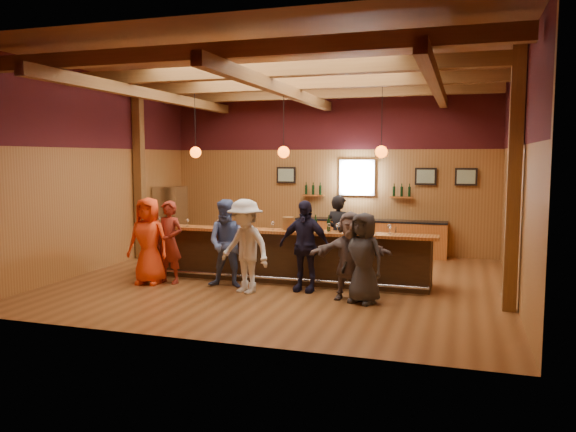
{
  "coord_description": "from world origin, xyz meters",
  "views": [
    {
      "loc": [
        3.56,
        -11.02,
        2.6
      ],
      "look_at": [
        0.0,
        0.3,
        1.35
      ],
      "focal_mm": 35.0,
      "sensor_mm": 36.0,
      "label": 1
    }
  ],
  "objects_px": {
    "bar_counter": "(287,256)",
    "customer_redvest": "(169,242)",
    "customer_denim": "(228,243)",
    "ice_bucket": "(288,223)",
    "customer_orange": "(148,241)",
    "back_bar_cabinet": "(370,237)",
    "stainless_fridge": "(171,219)",
    "customer_white": "(245,246)",
    "bottle_a": "(316,224)",
    "customer_navy": "(304,246)",
    "customer_dark": "(363,258)",
    "customer_brown": "(350,255)",
    "bartender": "(339,235)"
  },
  "relations": [
    {
      "from": "customer_orange",
      "to": "customer_navy",
      "type": "relative_size",
      "value": 1.0
    },
    {
      "from": "bar_counter",
      "to": "customer_orange",
      "type": "xyz_separation_m",
      "value": [
        -2.6,
        -1.19,
        0.37
      ]
    },
    {
      "from": "bar_counter",
      "to": "stainless_fridge",
      "type": "xyz_separation_m",
      "value": [
        -4.12,
        2.45,
        0.38
      ]
    },
    {
      "from": "stainless_fridge",
      "to": "customer_dark",
      "type": "distance_m",
      "value": 7.12
    },
    {
      "from": "customer_denim",
      "to": "customer_white",
      "type": "relative_size",
      "value": 0.98
    },
    {
      "from": "customer_redvest",
      "to": "back_bar_cabinet",
      "type": "bearing_deg",
      "value": 60.81
    },
    {
      "from": "ice_bucket",
      "to": "customer_orange",
      "type": "bearing_deg",
      "value": -160.73
    },
    {
      "from": "customer_redvest",
      "to": "customer_brown",
      "type": "bearing_deg",
      "value": 4.8
    },
    {
      "from": "customer_orange",
      "to": "customer_redvest",
      "type": "distance_m",
      "value": 0.42
    },
    {
      "from": "ice_bucket",
      "to": "stainless_fridge",
      "type": "bearing_deg",
      "value": 147.53
    },
    {
      "from": "customer_white",
      "to": "customer_navy",
      "type": "xyz_separation_m",
      "value": [
        1.04,
        0.48,
        -0.02
      ]
    },
    {
      "from": "customer_navy",
      "to": "customer_brown",
      "type": "height_order",
      "value": "customer_navy"
    },
    {
      "from": "customer_orange",
      "to": "customer_denim",
      "type": "relative_size",
      "value": 1.01
    },
    {
      "from": "bar_counter",
      "to": "customer_orange",
      "type": "bearing_deg",
      "value": -155.45
    },
    {
      "from": "customer_denim",
      "to": "back_bar_cabinet",
      "type": "bearing_deg",
      "value": 57.95
    },
    {
      "from": "customer_white",
      "to": "bartender",
      "type": "height_order",
      "value": "customer_white"
    },
    {
      "from": "bottle_a",
      "to": "stainless_fridge",
      "type": "bearing_deg",
      "value": 151.31
    },
    {
      "from": "customer_denim",
      "to": "customer_dark",
      "type": "height_order",
      "value": "customer_denim"
    },
    {
      "from": "customer_denim",
      "to": "bartender",
      "type": "bearing_deg",
      "value": 36.88
    },
    {
      "from": "customer_brown",
      "to": "ice_bucket",
      "type": "bearing_deg",
      "value": 132.06
    },
    {
      "from": "customer_brown",
      "to": "bottle_a",
      "type": "bearing_deg",
      "value": 116.77
    },
    {
      "from": "bar_counter",
      "to": "customer_denim",
      "type": "bearing_deg",
      "value": -133.46
    },
    {
      "from": "bar_counter",
      "to": "stainless_fridge",
      "type": "distance_m",
      "value": 4.81
    },
    {
      "from": "customer_navy",
      "to": "bottle_a",
      "type": "bearing_deg",
      "value": 92.88
    },
    {
      "from": "customer_denim",
      "to": "bottle_a",
      "type": "distance_m",
      "value": 1.82
    },
    {
      "from": "customer_orange",
      "to": "bartender",
      "type": "height_order",
      "value": "customer_orange"
    },
    {
      "from": "customer_redvest",
      "to": "customer_denim",
      "type": "xyz_separation_m",
      "value": [
        1.3,
        0.04,
        0.03
      ]
    },
    {
      "from": "stainless_fridge",
      "to": "customer_navy",
      "type": "distance_m",
      "value": 5.78
    },
    {
      "from": "back_bar_cabinet",
      "to": "customer_navy",
      "type": "distance_m",
      "value": 4.47
    },
    {
      "from": "customer_orange",
      "to": "ice_bucket",
      "type": "bearing_deg",
      "value": 15.77
    },
    {
      "from": "customer_navy",
      "to": "customer_dark",
      "type": "relative_size",
      "value": 1.09
    },
    {
      "from": "customer_redvest",
      "to": "bartender",
      "type": "bearing_deg",
      "value": 37.63
    },
    {
      "from": "stainless_fridge",
      "to": "customer_white",
      "type": "distance_m",
      "value": 5.29
    },
    {
      "from": "bar_counter",
      "to": "customer_white",
      "type": "height_order",
      "value": "customer_white"
    },
    {
      "from": "bar_counter",
      "to": "customer_brown",
      "type": "distance_m",
      "value": 2.01
    },
    {
      "from": "customer_orange",
      "to": "customer_brown",
      "type": "relative_size",
      "value": 1.1
    },
    {
      "from": "customer_navy",
      "to": "bottle_a",
      "type": "relative_size",
      "value": 5.51
    },
    {
      "from": "customer_orange",
      "to": "customer_dark",
      "type": "relative_size",
      "value": 1.1
    },
    {
      "from": "customer_redvest",
      "to": "customer_dark",
      "type": "height_order",
      "value": "customer_redvest"
    },
    {
      "from": "customer_orange",
      "to": "back_bar_cabinet",
      "type": "bearing_deg",
      "value": 48.02
    },
    {
      "from": "customer_orange",
      "to": "ice_bucket",
      "type": "height_order",
      "value": "customer_orange"
    },
    {
      "from": "bar_counter",
      "to": "customer_redvest",
      "type": "bearing_deg",
      "value": -155.55
    },
    {
      "from": "stainless_fridge",
      "to": "customer_dark",
      "type": "xyz_separation_m",
      "value": [
        5.99,
        -3.85,
        -0.09
      ]
    },
    {
      "from": "customer_white",
      "to": "ice_bucket",
      "type": "height_order",
      "value": "customer_white"
    },
    {
      "from": "back_bar_cabinet",
      "to": "ice_bucket",
      "type": "relative_size",
      "value": 15.29
    },
    {
      "from": "customer_redvest",
      "to": "bartender",
      "type": "relative_size",
      "value": 0.96
    },
    {
      "from": "stainless_fridge",
      "to": "ice_bucket",
      "type": "height_order",
      "value": "stainless_fridge"
    },
    {
      "from": "customer_denim",
      "to": "customer_white",
      "type": "xyz_separation_m",
      "value": [
        0.51,
        -0.36,
        0.02
      ]
    },
    {
      "from": "customer_redvest",
      "to": "ice_bucket",
      "type": "height_order",
      "value": "customer_redvest"
    },
    {
      "from": "bar_counter",
      "to": "back_bar_cabinet",
      "type": "xyz_separation_m",
      "value": [
        1.18,
        3.57,
        -0.05
      ]
    }
  ]
}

